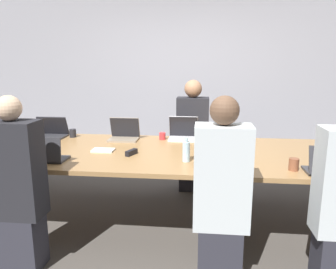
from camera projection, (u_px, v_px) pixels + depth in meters
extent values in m
plane|color=#4C4742|center=(166.00, 220.00, 3.46)|extent=(24.00, 24.00, 0.00)
cube|color=#9999A3|center=(181.00, 77.00, 5.28)|extent=(12.00, 0.06, 2.80)
cube|color=#9E7547|center=(166.00, 153.00, 3.30)|extent=(4.68, 1.41, 0.04)
cylinder|color=#4C4C51|center=(1.00, 166.00, 4.12)|extent=(0.08, 0.08, 0.72)
cube|color=#B7B7BC|center=(218.00, 164.00, 2.84)|extent=(0.32, 0.25, 0.02)
cube|color=#B7B7BC|center=(219.00, 153.00, 2.73)|extent=(0.33, 0.11, 0.23)
cube|color=black|center=(219.00, 153.00, 2.74)|extent=(0.32, 0.11, 0.23)
cube|color=#2D2D38|center=(219.00, 253.00, 2.46)|extent=(0.32, 0.24, 0.45)
cube|color=silver|center=(222.00, 177.00, 2.33)|extent=(0.40, 0.24, 0.76)
sphere|color=brown|center=(225.00, 110.00, 2.23)|extent=(0.21, 0.21, 0.21)
cylinder|color=#ADD1E0|center=(186.00, 152.00, 2.93)|extent=(0.07, 0.07, 0.18)
cylinder|color=#ADD1E0|center=(186.00, 140.00, 2.91)|extent=(0.03, 0.03, 0.04)
cube|color=#333338|center=(48.00, 159.00, 2.99)|extent=(0.35, 0.21, 0.02)
cube|color=#333338|center=(41.00, 150.00, 2.86)|extent=(0.36, 0.03, 0.22)
cube|color=#0F1933|center=(41.00, 149.00, 2.87)|extent=(0.35, 0.03, 0.21)
cube|color=#2D2D38|center=(22.00, 241.00, 2.63)|extent=(0.32, 0.24, 0.45)
cube|color=#232328|center=(15.00, 170.00, 2.50)|extent=(0.40, 0.24, 0.76)
sphere|color=beige|center=(8.00, 108.00, 2.40)|extent=(0.19, 0.19, 0.19)
cube|color=#333338|center=(51.00, 137.00, 3.90)|extent=(0.36, 0.23, 0.02)
cube|color=#333338|center=(53.00, 125.00, 3.96)|extent=(0.36, 0.10, 0.22)
cube|color=black|center=(53.00, 126.00, 3.95)|extent=(0.36, 0.10, 0.22)
cylinder|color=#232328|center=(73.00, 133.00, 3.91)|extent=(0.08, 0.08, 0.10)
cylinder|color=black|center=(22.00, 131.00, 3.80)|extent=(0.08, 0.08, 0.18)
cylinder|color=black|center=(21.00, 122.00, 3.78)|extent=(0.04, 0.04, 0.04)
cube|color=#333338|center=(324.00, 171.00, 2.65)|extent=(0.30, 0.22, 0.02)
cube|color=#333338|center=(330.00, 160.00, 2.54)|extent=(0.31, 0.07, 0.22)
cube|color=black|center=(329.00, 160.00, 2.55)|extent=(0.30, 0.07, 0.21)
cylinder|color=brown|center=(294.00, 164.00, 2.70)|extent=(0.08, 0.08, 0.10)
cube|color=silver|center=(183.00, 139.00, 3.78)|extent=(0.33, 0.25, 0.02)
cube|color=silver|center=(184.00, 126.00, 3.84)|extent=(0.34, 0.09, 0.25)
cube|color=black|center=(183.00, 127.00, 3.83)|extent=(0.33, 0.09, 0.24)
cube|color=#2D2D38|center=(192.00, 173.00, 4.27)|extent=(0.32, 0.24, 0.45)
cube|color=#232328|center=(193.00, 127.00, 4.14)|extent=(0.40, 0.24, 0.76)
sphere|color=#9E7051|center=(193.00, 89.00, 4.04)|extent=(0.22, 0.22, 0.22)
cylinder|color=red|center=(162.00, 136.00, 3.79)|extent=(0.07, 0.07, 0.08)
cube|color=gray|center=(123.00, 140.00, 3.75)|extent=(0.33, 0.24, 0.02)
cube|color=gray|center=(125.00, 127.00, 3.81)|extent=(0.34, 0.08, 0.24)
cube|color=black|center=(125.00, 128.00, 3.80)|extent=(0.33, 0.08, 0.23)
cube|color=black|center=(131.00, 152.00, 3.16)|extent=(0.10, 0.16, 0.05)
cube|color=silver|center=(103.00, 150.00, 3.29)|extent=(0.22, 0.14, 0.02)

